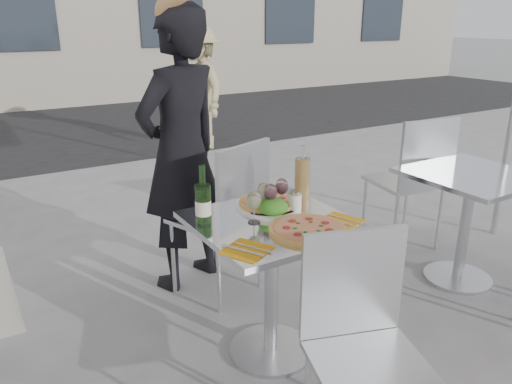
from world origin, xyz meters
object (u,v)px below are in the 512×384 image
side_table_right (468,204)px  salad_plate (273,208)px  woman_diner (181,153)px  carafe (302,177)px  chair_far (228,208)px  wineglass_white_b (264,192)px  wineglass_red_b (282,188)px  chair_near (362,333)px  side_chair_rfar (415,173)px  napkin_right (340,221)px  wineglass_red_a (270,193)px  pizza_far (268,203)px  sugar_shaker (295,201)px  wine_bottle (203,203)px  napkin_left (246,250)px  wineglass_white_a (254,201)px  pizza_near (308,229)px  main_table (272,260)px  pedestrian_b (200,89)px

side_table_right → salad_plate: bearing=177.8°
woman_diner → carafe: 0.85m
chair_far → woman_diner: bearing=-86.1°
wineglass_white_b → side_table_right: bearing=-4.1°
wineglass_red_b → salad_plate: bearing=-145.0°
chair_near → wineglass_red_b: chair_near is taller
side_chair_rfar → napkin_right: size_ratio=4.46×
carafe → napkin_right: carafe is taller
carafe → wineglass_red_a: size_ratio=1.84×
pizza_far → side_table_right: bearing=-7.1°
chair_near → sugar_shaker: chair_near is taller
woman_diner → wineglass_red_a: 0.88m
chair_near → pizza_far: bearing=99.7°
woman_diner → wine_bottle: size_ratio=5.96×
salad_plate → napkin_left: (-0.31, -0.28, -0.03)m
wineglass_white_a → wineglass_white_b: 0.13m
pizza_near → chair_near: bearing=-102.3°
pizza_far → wineglass_red_b: 0.12m
chair_near → napkin_right: size_ratio=4.02×
wineglass_white_a → pizza_near: bearing=-54.7°
wine_bottle → sugar_shaker: wine_bottle is taller
main_table → carafe: carafe is taller
woman_diner → wineglass_red_a: bearing=75.8°
chair_near → carafe: bearing=86.3°
chair_near → pedestrian_b: (1.61, 4.86, 0.25)m
wineglass_red_b → napkin_right: size_ratio=0.69×
woman_diner → sugar_shaker: woman_diner is taller
chair_near → wineglass_red_b: bearing=96.0°
chair_far → wineglass_white_a: size_ratio=6.35×
pedestrian_b → pizza_near: (-1.51, -4.37, -0.04)m
side_chair_rfar → wineglass_white_a: 1.74m
wineglass_red_a → napkin_right: size_ratio=0.69×
woman_diner → sugar_shaker: (0.22, -0.91, -0.08)m
napkin_right → wineglass_white_b: bearing=112.4°
pizza_near → wineglass_red_a: size_ratio=2.27×
chair_near → pizza_near: bearing=95.7°
wineglass_red_b → napkin_right: bearing=-65.3°
side_table_right → carafe: 1.25m
woman_diner → napkin_right: bearing=85.8°
chair_far → pedestrian_b: 3.86m
main_table → pedestrian_b: 4.47m
pedestrian_b → pizza_far: bearing=-19.9°
wine_bottle → wineglass_white_b: 0.33m
chair_far → wineglass_white_b: chair_far is taller
side_table_right → woman_diner: (-1.56, 0.95, 0.34)m
pedestrian_b → salad_plate: bearing=-19.9°
wineglass_white_a → wineglass_red_b: same height
side_table_right → pizza_far: 1.44m
woman_diner → main_table: bearing=73.1°
salad_plate → sugar_shaker: 0.12m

